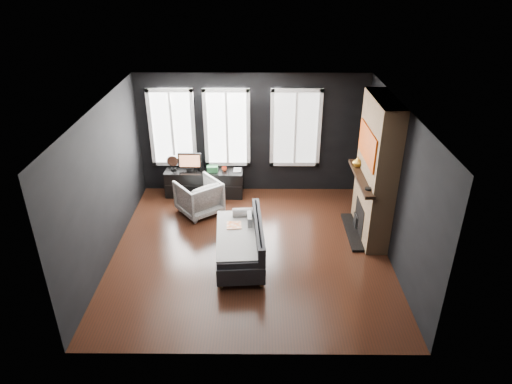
{
  "coord_description": "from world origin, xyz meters",
  "views": [
    {
      "loc": [
        0.15,
        -7.01,
        4.83
      ],
      "look_at": [
        0.1,
        0.3,
        1.05
      ],
      "focal_mm": 32.0,
      "sensor_mm": 36.0,
      "label": 1
    }
  ],
  "objects_px": {
    "armchair": "(199,195)",
    "mantel_vase": "(358,162)",
    "media_console": "(205,182)",
    "book": "(233,165)",
    "mug": "(224,168)",
    "monitor": "(190,161)",
    "sofa": "(239,241)"
  },
  "relations": [
    {
      "from": "armchair",
      "to": "mantel_vase",
      "type": "distance_m",
      "value": 3.3
    },
    {
      "from": "monitor",
      "to": "book",
      "type": "xyz_separation_m",
      "value": [
        0.96,
        0.0,
        -0.11
      ]
    },
    {
      "from": "monitor",
      "to": "mug",
      "type": "xyz_separation_m",
      "value": [
        0.76,
        -0.03,
        -0.18
      ]
    },
    {
      "from": "sofa",
      "to": "monitor",
      "type": "bearing_deg",
      "value": 111.54
    },
    {
      "from": "book",
      "to": "armchair",
      "type": "bearing_deg",
      "value": -128.71
    },
    {
      "from": "mug",
      "to": "book",
      "type": "relative_size",
      "value": 0.48
    },
    {
      "from": "armchair",
      "to": "monitor",
      "type": "distance_m",
      "value": 0.99
    },
    {
      "from": "mug",
      "to": "book",
      "type": "xyz_separation_m",
      "value": [
        0.2,
        0.03,
        0.06
      ]
    },
    {
      "from": "armchair",
      "to": "media_console",
      "type": "relative_size",
      "value": 0.47
    },
    {
      "from": "monitor",
      "to": "mantel_vase",
      "type": "bearing_deg",
      "value": -19.45
    },
    {
      "from": "media_console",
      "to": "monitor",
      "type": "relative_size",
      "value": 3.33
    },
    {
      "from": "armchair",
      "to": "mug",
      "type": "height_order",
      "value": "armchair"
    },
    {
      "from": "armchair",
      "to": "media_console",
      "type": "xyz_separation_m",
      "value": [
        0.03,
        0.86,
        -0.11
      ]
    },
    {
      "from": "mug",
      "to": "mantel_vase",
      "type": "bearing_deg",
      "value": -23.43
    },
    {
      "from": "media_console",
      "to": "mantel_vase",
      "type": "distance_m",
      "value": 3.5
    },
    {
      "from": "mug",
      "to": "mantel_vase",
      "type": "relative_size",
      "value": 0.59
    },
    {
      "from": "media_console",
      "to": "book",
      "type": "distance_m",
      "value": 0.78
    },
    {
      "from": "media_console",
      "to": "mug",
      "type": "height_order",
      "value": "mug"
    },
    {
      "from": "mug",
      "to": "mantel_vase",
      "type": "xyz_separation_m",
      "value": [
        2.67,
        -1.16,
        0.67
      ]
    },
    {
      "from": "armchair",
      "to": "mantel_vase",
      "type": "relative_size",
      "value": 4.13
    },
    {
      "from": "sofa",
      "to": "monitor",
      "type": "relative_size",
      "value": 3.39
    },
    {
      "from": "sofa",
      "to": "mug",
      "type": "xyz_separation_m",
      "value": [
        -0.43,
        2.48,
        0.27
      ]
    },
    {
      "from": "monitor",
      "to": "armchair",
      "type": "bearing_deg",
      "value": -72.25
    },
    {
      "from": "media_console",
      "to": "book",
      "type": "height_order",
      "value": "book"
    },
    {
      "from": "sofa",
      "to": "armchair",
      "type": "relative_size",
      "value": 2.18
    },
    {
      "from": "armchair",
      "to": "mug",
      "type": "bearing_deg",
      "value": -157.82
    },
    {
      "from": "book",
      "to": "media_console",
      "type": "bearing_deg",
      "value": 179.71
    },
    {
      "from": "armchair",
      "to": "mantel_vase",
      "type": "bearing_deg",
      "value": 136.51
    },
    {
      "from": "sofa",
      "to": "armchair",
      "type": "height_order",
      "value": "armchair"
    },
    {
      "from": "monitor",
      "to": "mug",
      "type": "height_order",
      "value": "monitor"
    },
    {
      "from": "armchair",
      "to": "monitor",
      "type": "height_order",
      "value": "monitor"
    },
    {
      "from": "mug",
      "to": "book",
      "type": "height_order",
      "value": "book"
    }
  ]
}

